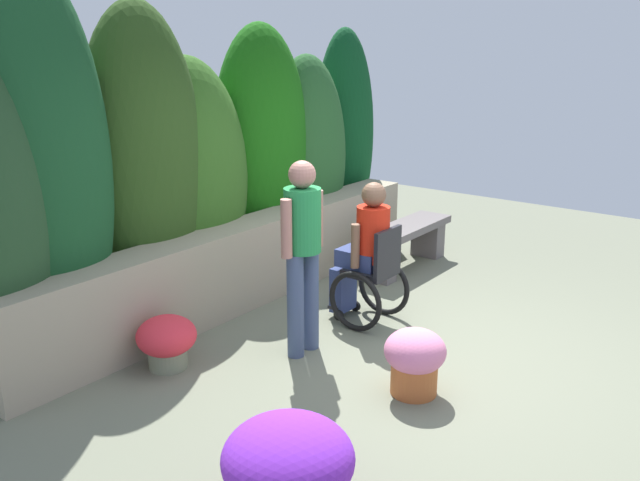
{
  "coord_description": "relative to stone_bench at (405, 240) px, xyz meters",
  "views": [
    {
      "loc": [
        -4.57,
        -2.43,
        2.55
      ],
      "look_at": [
        -0.07,
        0.99,
        0.85
      ],
      "focal_mm": 38.07,
      "sensor_mm": 36.0,
      "label": 1
    }
  ],
  "objects": [
    {
      "name": "person_standing_companion",
      "position": [
        -2.42,
        -0.44,
        0.62
      ],
      "size": [
        0.49,
        0.3,
        1.63
      ],
      "rotation": [
        0.0,
        0.0,
        -0.15
      ],
      "color": "#3E4E6F",
      "rests_on": "ground"
    },
    {
      "name": "ground_plane",
      "position": [
        -1.92,
        -1.29,
        -0.32
      ],
      "size": [
        11.77,
        11.77,
        0.0
      ],
      "primitive_type": "plane",
      "color": "#6A6E5A"
    },
    {
      "name": "person_in_wheelchair",
      "position": [
        -1.56,
        -0.51,
        0.3
      ],
      "size": [
        0.53,
        0.66,
        1.33
      ],
      "rotation": [
        0.0,
        0.0,
        -0.14
      ],
      "color": "black",
      "rests_on": "ground"
    },
    {
      "name": "stone_retaining_wall",
      "position": [
        -1.92,
        0.72,
        0.08
      ],
      "size": [
        5.19,
        0.42,
        0.82
      ],
      "primitive_type": "cube",
      "color": "gray",
      "rests_on": "ground"
    },
    {
      "name": "flower_pot_terracotta_by_wall",
      "position": [
        -3.3,
        0.25,
        -0.09
      ],
      "size": [
        0.48,
        0.48,
        0.43
      ],
      "color": "gray",
      "rests_on": "ground"
    },
    {
      "name": "flower_pot_purple_near",
      "position": [
        -4.06,
        -1.65,
        -0.01
      ],
      "size": [
        0.74,
        0.74,
        0.57
      ],
      "color": "#49574E",
      "rests_on": "ground"
    },
    {
      "name": "hedge_backdrop",
      "position": [
        -2.17,
        1.23,
        1.03
      ],
      "size": [
        6.09,
        1.1,
        3.16
      ],
      "color": "#214223",
      "rests_on": "ground"
    },
    {
      "name": "stone_bench",
      "position": [
        0.0,
        0.0,
        0.0
      ],
      "size": [
        1.47,
        0.42,
        0.5
      ],
      "rotation": [
        0.0,
        0.0,
        -0.0
      ],
      "color": "#655E5E",
      "rests_on": "ground"
    },
    {
      "name": "flower_pot_red_accent",
      "position": [
        -2.47,
        -1.53,
        -0.05
      ],
      "size": [
        0.46,
        0.46,
        0.5
      ],
      "color": "#B65D2D",
      "rests_on": "ground"
    }
  ]
}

